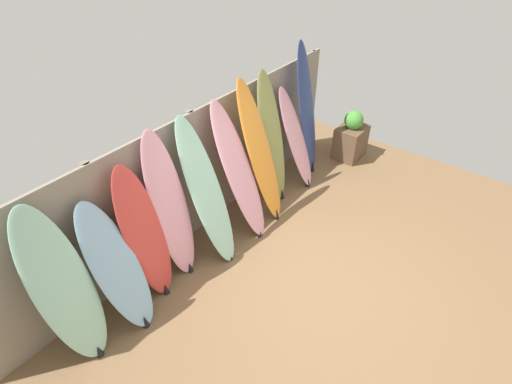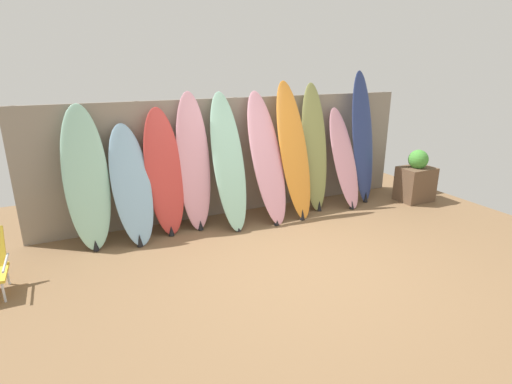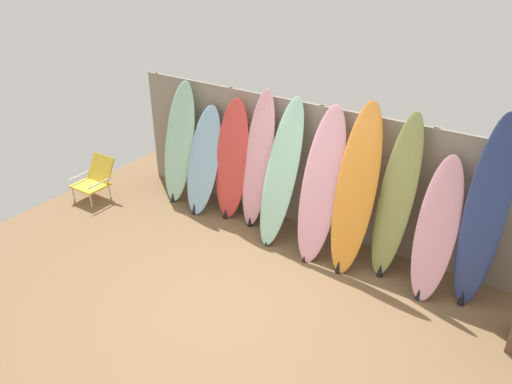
{
  "view_description": "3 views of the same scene",
  "coord_description": "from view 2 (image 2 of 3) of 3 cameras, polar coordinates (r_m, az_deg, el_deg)",
  "views": [
    {
      "loc": [
        -3.03,
        -1.3,
        3.94
      ],
      "look_at": [
        -0.04,
        0.98,
        1.08
      ],
      "focal_mm": 28.0,
      "sensor_mm": 36.0,
      "label": 1
    },
    {
      "loc": [
        -2.33,
        -3.62,
        2.28
      ],
      "look_at": [
        -0.23,
        0.78,
        0.71
      ],
      "focal_mm": 28.0,
      "sensor_mm": 36.0,
      "label": 2
    },
    {
      "loc": [
        2.7,
        -3.52,
        3.79
      ],
      "look_at": [
        -0.23,
        0.83,
        1.01
      ],
      "focal_mm": 35.0,
      "sensor_mm": 36.0,
      "label": 3
    }
  ],
  "objects": [
    {
      "name": "fence_back",
      "position": [
        6.25,
        -2.9,
        5.07
      ],
      "size": [
        6.08,
        0.11,
        1.8
      ],
      "color": "gray",
      "rests_on": "ground"
    },
    {
      "name": "surfboard_olive_7",
      "position": [
        6.47,
        8.33,
        6.19
      ],
      "size": [
        0.49,
        0.58,
        2.01
      ],
      "color": "olive",
      "rests_on": "ground"
    },
    {
      "name": "surfboard_seafoam_4",
      "position": [
        5.71,
        -3.95,
        4.31
      ],
      "size": [
        0.48,
        0.78,
        1.92
      ],
      "color": "#9ED6BC",
      "rests_on": "ground"
    },
    {
      "name": "planter_box",
      "position": [
        7.42,
        21.86,
        1.69
      ],
      "size": [
        0.57,
        0.44,
        0.9
      ],
      "color": "brown",
      "rests_on": "ground"
    },
    {
      "name": "surfboard_pink_5",
      "position": [
        5.92,
        1.55,
        4.86
      ],
      "size": [
        0.58,
        0.85,
        1.91
      ],
      "color": "pink",
      "rests_on": "ground"
    },
    {
      "name": "surfboard_orange_6",
      "position": [
        6.12,
        5.42,
        5.86
      ],
      "size": [
        0.55,
        0.78,
        2.05
      ],
      "color": "orange",
      "rests_on": "ground"
    },
    {
      "name": "ground",
      "position": [
        4.88,
        6.56,
        -10.15
      ],
      "size": [
        7.68,
        7.68,
        0.0
      ],
      "primitive_type": "plane",
      "color": "brown"
    },
    {
      "name": "surfboard_red_2",
      "position": [
        5.59,
        -12.98,
        2.69
      ],
      "size": [
        0.56,
        0.5,
        1.74
      ],
      "color": "#D13D38",
      "rests_on": "ground"
    },
    {
      "name": "surfboard_seafoam_0",
      "position": [
        5.46,
        -23.1,
        1.79
      ],
      "size": [
        0.55,
        0.57,
        1.82
      ],
      "color": "#9ED6BC",
      "rests_on": "ground"
    },
    {
      "name": "surfboard_pink_3",
      "position": [
        5.7,
        -8.92,
        4.18
      ],
      "size": [
        0.51,
        0.53,
        1.93
      ],
      "color": "pink",
      "rests_on": "ground"
    },
    {
      "name": "surfboard_pink_8",
      "position": [
        6.75,
        12.48,
        4.64
      ],
      "size": [
        0.51,
        0.72,
        1.6
      ],
      "color": "pink",
      "rests_on": "ground"
    },
    {
      "name": "surfboard_skyblue_1",
      "position": [
        5.46,
        -17.37,
        0.91
      ],
      "size": [
        0.57,
        0.7,
        1.55
      ],
      "color": "#8CB7D6",
      "rests_on": "ground"
    },
    {
      "name": "surfboard_navy_9",
      "position": [
        7.03,
        14.99,
        7.41
      ],
      "size": [
        0.45,
        0.5,
        2.19
      ],
      "color": "navy",
      "rests_on": "ground"
    }
  ]
}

